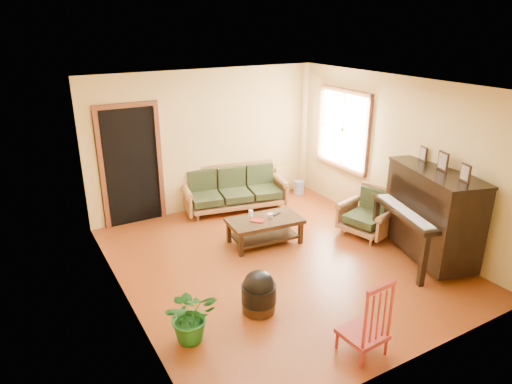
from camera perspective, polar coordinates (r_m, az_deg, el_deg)
floor at (r=6.96m, az=2.88°, el=-8.58°), size 5.00×5.00×0.00m
doorway at (r=8.14m, az=-15.30°, el=3.01°), size 1.08×0.16×2.05m
window at (r=8.65m, az=10.86°, el=7.68°), size 0.12×1.36×1.46m
sofa at (r=8.59m, az=-2.62°, el=0.33°), size 2.03×1.15×0.82m
coffee_table at (r=7.38m, az=1.09°, el=-4.89°), size 1.22×0.74×0.43m
armchair at (r=7.78m, az=13.69°, el=-2.57°), size 0.95×0.98×0.80m
piano at (r=7.21m, az=21.10°, el=-2.76°), size 1.34×1.78×1.40m
footstool at (r=5.78m, az=0.35°, el=-12.91°), size 0.46×0.46×0.41m
red_chair at (r=5.15m, az=13.36°, el=-14.78°), size 0.46×0.50×0.93m
leaning_frame at (r=9.52m, az=3.59°, el=1.70°), size 0.46×0.18×0.60m
ceramic_crock at (r=9.50m, az=5.37°, el=0.58°), size 0.28×0.28×0.28m
potted_plant at (r=5.31m, az=-8.11°, el=-14.96°), size 0.69×0.63×0.66m
book at (r=7.15m, az=-0.04°, el=-3.81°), size 0.24×0.25×0.02m
candle at (r=7.35m, az=-0.66°, el=-2.70°), size 0.07×0.07×0.11m
glass_jar at (r=7.35m, az=1.78°, el=-2.94°), size 0.11×0.11×0.06m
remote at (r=7.45m, az=2.58°, el=-2.78°), size 0.16×0.09×0.02m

